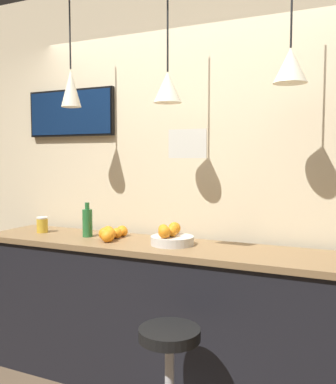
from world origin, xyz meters
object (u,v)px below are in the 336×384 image
juice_bottle (87,222)px  spread_jar (42,225)px  bar_stool (169,373)px  mounted_tv (71,113)px  fruit_bowl (171,238)px

juice_bottle → spread_jar: size_ratio=2.09×
bar_stool → spread_jar: (-1.34, 0.57, 0.62)m
juice_bottle → mounted_tv: (-0.38, 0.32, 0.83)m
spread_jar → bar_stool: bearing=-23.1°
spread_jar → juice_bottle: bearing=0.0°
fruit_bowl → spread_jar: size_ratio=2.38×
bar_stool → mounted_tv: bearing=145.5°
juice_bottle → mounted_tv: size_ratio=0.31×
juice_bottle → mounted_tv: 0.97m
fruit_bowl → mounted_tv: 1.42m
bar_stool → mounted_tv: (-1.30, 0.89, 1.50)m
bar_stool → juice_bottle: size_ratio=2.69×
mounted_tv → bar_stool: bearing=-34.5°
fruit_bowl → spread_jar: bearing=180.0°
juice_bottle → fruit_bowl: bearing=-0.0°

